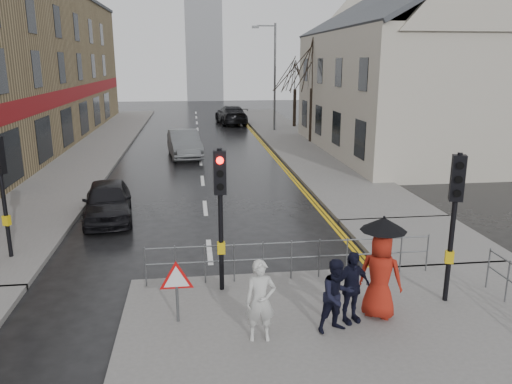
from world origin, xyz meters
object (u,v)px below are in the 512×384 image
object	(u,v)px
pedestrian_b	(337,296)
pedestrian_d	(351,287)
car_mid	(184,144)
car_parked	(108,201)
pedestrian_a	(260,301)
pedestrian_with_umbrella	(381,265)

from	to	relation	value
pedestrian_b	pedestrian_d	distance (m)	0.52
car_mid	pedestrian_b	bearing A→B (deg)	-87.88
pedestrian_b	car_parked	bearing A→B (deg)	107.82
pedestrian_a	car_mid	distance (m)	20.20
pedestrian_with_umbrella	car_parked	world-z (taller)	pedestrian_with_umbrella
pedestrian_a	pedestrian_b	world-z (taller)	pedestrian_a
pedestrian_with_umbrella	pedestrian_d	bearing A→B (deg)	-168.09
pedestrian_a	pedestrian_b	bearing A→B (deg)	8.24
pedestrian_b	pedestrian_with_umbrella	bearing A→B (deg)	7.72
pedestrian_b	pedestrian_a	bearing A→B (deg)	168.33
pedestrian_with_umbrella	pedestrian_b	bearing A→B (deg)	-156.02
pedestrian_d	pedestrian_b	bearing A→B (deg)	-157.62
pedestrian_b	car_parked	world-z (taller)	pedestrian_b
pedestrian_b	car_mid	xyz separation A→B (m)	(-3.25, 20.00, -0.13)
pedestrian_with_umbrella	car_mid	world-z (taller)	pedestrian_with_umbrella
pedestrian_b	pedestrian_d	size ratio (longest dim) A/B	0.99
pedestrian_d	car_mid	bearing A→B (deg)	82.87
pedestrian_with_umbrella	car_mid	xyz separation A→B (m)	(-4.31, 19.53, -0.53)
pedestrian_b	car_mid	world-z (taller)	pedestrian_b
car_mid	pedestrian_with_umbrella	bearing A→B (deg)	-84.66
pedestrian_a	pedestrian_with_umbrella	world-z (taller)	pedestrian_with_umbrella
pedestrian_b	car_parked	distance (m)	10.28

